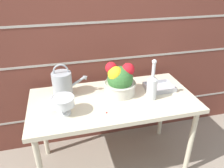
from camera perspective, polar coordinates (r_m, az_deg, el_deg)
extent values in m
plane|color=gray|center=(2.31, 0.22, -19.64)|extent=(12.00, 12.00, 0.00)
cube|color=brown|center=(2.10, -2.96, 11.24)|extent=(3.60, 0.08, 2.20)
cube|color=#A8A399|center=(2.39, -2.31, -6.75)|extent=(3.53, 0.00, 0.02)
cube|color=#A8A399|center=(2.12, -2.61, 6.26)|extent=(3.53, 0.00, 0.02)
cube|color=#A8A399|center=(2.01, -2.84, 15.82)|extent=(3.53, 0.00, 0.02)
cube|color=beige|center=(1.84, 0.26, -4.29)|extent=(1.37, 0.68, 0.04)
cylinder|color=beige|center=(2.09, 19.79, -14.42)|extent=(0.04, 0.04, 0.70)
cylinder|color=beige|center=(2.25, -17.55, -10.46)|extent=(0.04, 0.04, 0.70)
cylinder|color=beige|center=(2.46, 12.93, -6.18)|extent=(0.04, 0.04, 0.70)
cylinder|color=#9EA3A8|center=(1.87, -12.85, -0.04)|extent=(0.16, 0.16, 0.21)
cylinder|color=#9EA3A8|center=(1.87, -8.79, 0.71)|extent=(0.14, 0.02, 0.09)
cone|color=#9EA3A8|center=(1.87, -6.81, 1.85)|extent=(0.05, 0.05, 0.06)
torus|color=#9EA3A8|center=(1.82, -13.24, 3.24)|extent=(0.13, 0.01, 0.13)
cylinder|color=silver|center=(1.68, -12.27, -7.41)|extent=(0.10, 0.10, 0.01)
cylinder|color=silver|center=(1.66, -12.40, -6.38)|extent=(0.03, 0.03, 0.06)
sphere|color=silver|center=(1.66, -12.41, -6.29)|extent=(0.04, 0.04, 0.04)
cylinder|color=silver|center=(1.63, -12.63, -4.53)|extent=(0.16, 0.16, 0.07)
torus|color=silver|center=(1.61, -12.75, -3.55)|extent=(0.17, 0.17, 0.01)
cylinder|color=beige|center=(1.88, 2.11, -1.11)|extent=(0.26, 0.26, 0.10)
torus|color=beige|center=(1.85, 2.14, 0.26)|extent=(0.27, 0.27, 0.01)
sphere|color=#387033|center=(1.83, 2.16, 1.33)|extent=(0.22, 0.22, 0.22)
sphere|color=yellow|center=(1.79, 0.92, 2.65)|extent=(0.13, 0.13, 0.13)
sphere|color=red|center=(1.81, -0.24, 4.27)|extent=(0.10, 0.10, 0.10)
sphere|color=red|center=(1.81, 4.22, 3.83)|extent=(0.11, 0.11, 0.11)
cylinder|color=silver|center=(1.82, 10.33, -1.29)|extent=(0.08, 0.08, 0.18)
cone|color=silver|center=(1.77, 10.61, 1.64)|extent=(0.08, 0.08, 0.03)
cylinder|color=silver|center=(1.74, 10.81, 3.68)|extent=(0.03, 0.03, 0.11)
sphere|color=silver|center=(1.71, 11.01, 5.73)|extent=(0.04, 0.04, 0.04)
cube|color=#B7B7BC|center=(2.01, 12.21, -1.14)|extent=(0.24, 0.19, 0.01)
cube|color=#B7B7BC|center=(1.93, 13.43, -2.04)|extent=(0.24, 0.01, 0.04)
cube|color=#B7B7BC|center=(2.08, 11.16, 0.47)|extent=(0.24, 0.01, 0.04)
cube|color=#B7B7BC|center=(1.96, 9.02, -1.17)|extent=(0.01, 0.19, 0.04)
cube|color=#B7B7BC|center=(2.06, 15.32, -0.33)|extent=(0.01, 0.19, 0.04)
sphere|color=red|center=(1.65, -1.42, -7.50)|extent=(0.01, 0.01, 0.01)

